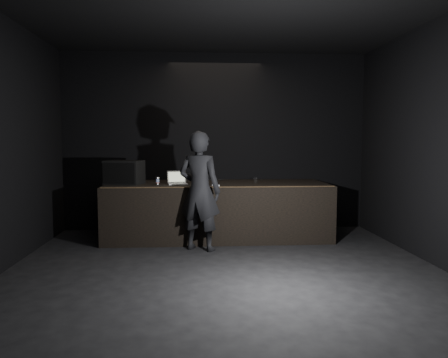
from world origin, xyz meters
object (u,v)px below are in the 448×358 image
stage_riser (217,210)px  stage_monitor (124,172)px  beer_can (158,181)px  laptop (177,181)px  person (200,191)px

stage_riser → stage_monitor: bearing=-176.8°
stage_monitor → beer_can: (0.61, -0.18, -0.14)m
laptop → person: bearing=-75.0°
stage_monitor → beer_can: bearing=-2.2°
stage_riser → stage_monitor: 1.82m
laptop → stage_monitor: bearing=168.6°
stage_riser → stage_monitor: size_ratio=5.50×
stage_riser → laptop: laptop is taller
stage_riser → stage_monitor: stage_monitor is taller
beer_can → person: bearing=-42.6°
beer_can → person: (0.73, -0.67, -0.10)m
stage_monitor → laptop: bearing=13.4°
laptop → person: person is taller
stage_riser → beer_can: size_ratio=28.37×
stage_riser → person: person is taller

